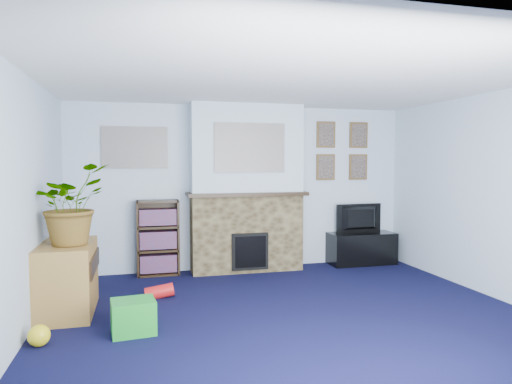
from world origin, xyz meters
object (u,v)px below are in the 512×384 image
object	(u,v)px
television	(361,218)
bookshelf	(158,239)
sideboard	(67,280)
tv_stand	(361,249)

from	to	relation	value
television	bookshelf	world-z (taller)	bookshelf
sideboard	television	bearing A→B (deg)	18.55
tv_stand	television	size ratio (longest dim) A/B	1.33
bookshelf	sideboard	distance (m)	1.73
tv_stand	sideboard	size ratio (longest dim) A/B	1.08
bookshelf	television	bearing A→B (deg)	-1.05
television	bookshelf	bearing A→B (deg)	-5.00
tv_stand	bookshelf	bearing A→B (deg)	178.58
bookshelf	sideboard	world-z (taller)	bookshelf
tv_stand	bookshelf	world-z (taller)	bookshelf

